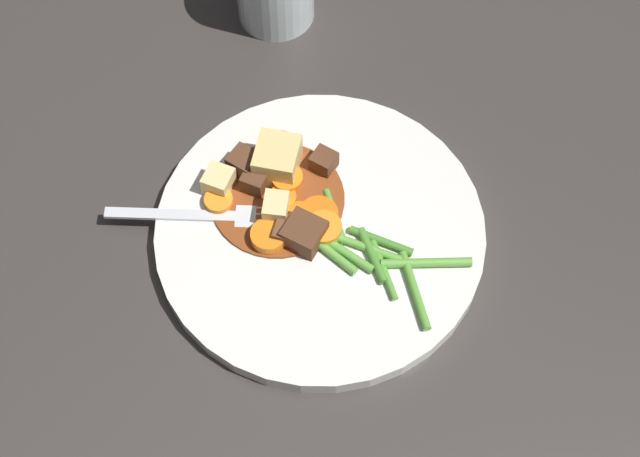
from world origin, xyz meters
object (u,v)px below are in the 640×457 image
Objects in this scene: potato_chunk_2 at (277,160)px; meat_chunk_0 at (244,164)px; carrot_slice_3 at (287,180)px; carrot_slice_5 at (283,199)px; carrot_slice_7 at (300,218)px; meat_chunk_3 at (288,232)px; carrot_slice_4 at (219,201)px; potato_chunk_0 at (276,209)px; carrot_slice_6 at (319,215)px; meat_chunk_2 at (255,181)px; carrot_slice_1 at (269,237)px; meat_chunk_1 at (324,162)px; fork at (211,216)px; meat_chunk_4 at (307,237)px; carrot_slice_2 at (281,148)px; carrot_slice_0 at (327,227)px; dinner_plate at (320,233)px; potato_chunk_1 at (219,181)px.

meat_chunk_0 is (0.02, 0.02, -0.01)m from potato_chunk_2.
carrot_slice_5 is (-0.01, 0.01, -0.00)m from carrot_slice_3.
meat_chunk_3 is (-0.01, 0.02, 0.00)m from carrot_slice_7.
carrot_slice_4 is 1.00× the size of potato_chunk_0.
carrot_slice_6 is 1.61× the size of meat_chunk_2.
meat_chunk_1 is (0.03, -0.08, 0.00)m from carrot_slice_1.
carrot_slice_5 is 0.05m from meat_chunk_0.
meat_chunk_2 is at bearing 22.46° from carrot_slice_6.
carrot_slice_3 is 0.07m from fork.
carrot_slice_6 is at bearing -116.52° from carrot_slice_7.
carrot_slice_7 is 0.95× the size of meat_chunk_4.
meat_chunk_4 is at bearing 155.77° from carrot_slice_2.
meat_chunk_2 reaches higher than carrot_slice_7.
carrot_slice_0 is 0.06m from carrot_slice_3.
carrot_slice_1 reaches higher than fork.
meat_chunk_0 is 0.75× the size of meat_chunk_4.
meat_chunk_0 reaches higher than carrot_slice_0.
potato_chunk_2 is (0.05, -0.05, 0.01)m from carrot_slice_1.
carrot_slice_7 is 0.74× the size of potato_chunk_2.
potato_chunk_0 is (-0.04, -0.03, 0.01)m from carrot_slice_4.
carrot_slice_5 is 0.04m from carrot_slice_6.
carrot_slice_2 is at bearing -41.03° from potato_chunk_0.
dinner_plate is 0.04m from carrot_slice_5.
meat_chunk_0 is at bearing 83.08° from carrot_slice_2.
meat_chunk_1 is (0.05, -0.04, 0.00)m from carrot_slice_0.
meat_chunk_3 is 0.02m from meat_chunk_4.
meat_chunk_4 reaches higher than dinner_plate.
meat_chunk_4 reaches higher than meat_chunk_3.
dinner_plate is 0.05m from carrot_slice_1.
carrot_slice_6 is 0.03m from meat_chunk_3.
carrot_slice_5 is at bearing 24.21° from carrot_slice_6.
fork is (0.04, 0.05, -0.01)m from potato_chunk_0.
carrot_slice_4 is 0.06m from potato_chunk_2.
potato_chunk_2 is (-0.00, -0.06, 0.01)m from carrot_slice_4.
carrot_slice_5 is at bearing -54.72° from carrot_slice_1.
carrot_slice_2 is at bearing -24.62° from carrot_slice_7.
meat_chunk_0 is at bearing 52.20° from potato_chunk_2.
carrot_slice_0 is at bearing -151.28° from carrot_slice_7.
meat_chunk_3 is at bearing 150.26° from carrot_slice_5.
meat_chunk_1 is at bearing -106.40° from carrot_slice_4.
carrot_slice_2 is 0.07m from carrot_slice_7.
carrot_slice_6 is at bearing -59.60° from meat_chunk_4.
potato_chunk_1 is 1.03× the size of meat_chunk_0.
carrot_slice_7 is at bearing 158.71° from carrot_slice_3.
carrot_slice_2 is 0.09m from fork.
meat_chunk_3 is at bearing 150.04° from potato_chunk_2.
carrot_slice_6 is (-0.01, -0.05, -0.00)m from carrot_slice_1.
meat_chunk_4 is (-0.00, 0.02, 0.02)m from dinner_plate.
meat_chunk_4 reaches higher than carrot_slice_6.
potato_chunk_0 reaches higher than meat_chunk_4.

